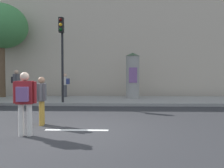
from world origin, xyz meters
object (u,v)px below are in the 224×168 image
street_tree (1,27)px  pedestrian_in_dark_shirt (25,98)px  pedestrian_with_bag (66,83)px  traffic_light (62,46)px  pedestrian_with_backpack (42,97)px  pedestrian_in_red_top (16,82)px  poster_column (133,75)px

street_tree → pedestrian_in_dark_shirt: street_tree is taller
pedestrian_with_bag → traffic_light: bearing=-79.9°
pedestrian_with_backpack → pedestrian_in_dark_shirt: pedestrian_in_dark_shirt is taller
pedestrian_in_dark_shirt → pedestrian_with_bag: size_ratio=1.08×
pedestrian_with_bag → pedestrian_in_red_top: size_ratio=0.89×
pedestrian_with_backpack → pedestrian_in_red_top: size_ratio=0.88×
pedestrian_with_backpack → pedestrian_in_dark_shirt: size_ratio=0.92×
pedestrian_with_bag → pedestrian_in_red_top: (-2.47, -1.65, 0.12)m
pedestrian_in_dark_shirt → poster_column: bearing=68.8°
traffic_light → poster_column: size_ratio=1.56×
pedestrian_with_backpack → pedestrian_in_red_top: pedestrian_in_red_top is taller
poster_column → street_tree: bearing=176.3°
traffic_light → street_tree: (-4.64, 2.88, 1.59)m
traffic_light → pedestrian_with_bag: (-0.53, 3.00, -2.00)m
street_tree → pedestrian_with_bag: (4.11, 0.12, -3.59)m
poster_column → pedestrian_in_red_top: poster_column is taller
pedestrian_with_backpack → pedestrian_in_red_top: 6.93m
pedestrian_with_backpack → poster_column: bearing=65.1°
pedestrian_in_red_top → pedestrian_with_bag: bearing=33.7°
traffic_light → pedestrian_with_backpack: 5.13m
pedestrian_in_red_top → pedestrian_with_backpack: bearing=-59.5°
poster_column → pedestrian_in_dark_shirt: (-3.21, -8.27, -0.58)m
poster_column → pedestrian_in_red_top: bearing=-171.7°
street_tree → pedestrian_in_red_top: bearing=-43.0°
street_tree → pedestrian_in_dark_shirt: 10.86m
pedestrian_with_backpack → pedestrian_with_bag: size_ratio=0.99×
pedestrian_in_dark_shirt → pedestrian_in_red_top: 8.10m
traffic_light → pedestrian_in_dark_shirt: 6.30m
street_tree → pedestrian_with_backpack: street_tree is taller
poster_column → pedestrian_with_backpack: bearing=-114.9°
traffic_light → pedestrian_in_red_top: traffic_light is taller
traffic_light → pedestrian_in_dark_shirt: size_ratio=2.64×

